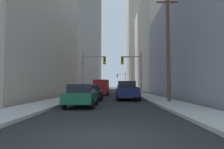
{
  "coord_description": "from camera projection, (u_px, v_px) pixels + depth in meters",
  "views": [
    {
      "loc": [
        0.4,
        -5.29,
        1.42
      ],
      "look_at": [
        0.0,
        22.88,
        3.02
      ],
      "focal_mm": 31.66,
      "sensor_mm": 36.0,
      "label": 1
    }
  ],
  "objects": [
    {
      "name": "sidewalk_right",
      "position": [
        130.0,
        90.0,
        55.06
      ],
      "size": [
        2.51,
        160.0,
        0.15
      ],
      "primitive_type": "cube",
      "color": "#9E9E99",
      "rests_on": "ground"
    },
    {
      "name": "cargo_van_red",
      "position": [
        102.0,
        87.0,
        29.43
      ],
      "size": [
        2.16,
        5.24,
        2.26
      ],
      "color": "maroon",
      "rests_on": "ground"
    },
    {
      "name": "traffic_signal_near_right",
      "position": [
        132.0,
        67.0,
        26.84
      ],
      "size": [
        2.82,
        0.44,
        6.0
      ],
      "color": "gray",
      "rests_on": "ground"
    },
    {
      "name": "pickup_truck_navy",
      "position": [
        127.0,
        90.0,
        20.07
      ],
      "size": [
        2.2,
        5.42,
        1.9
      ],
      "color": "#141E4C",
      "rests_on": "ground"
    },
    {
      "name": "building_left_far_tower",
      "position": [
        79.0,
        15.0,
        98.92
      ],
      "size": [
        20.89,
        19.93,
        73.34
      ],
      "primitive_type": "cube",
      "color": "gray",
      "rests_on": "ground"
    },
    {
      "name": "sedan_silver",
      "position": [
        120.0,
        88.0,
        55.52
      ],
      "size": [
        1.95,
        4.2,
        1.52
      ],
      "color": "#B7BABF",
      "rests_on": "ground"
    },
    {
      "name": "sedan_white",
      "position": [
        124.0,
        90.0,
        30.91
      ],
      "size": [
        1.95,
        4.23,
        1.52
      ],
      "color": "white",
      "rests_on": "ground"
    },
    {
      "name": "traffic_signal_near_left",
      "position": [
        93.0,
        67.0,
        26.92
      ],
      "size": [
        3.24,
        0.44,
        6.0
      ],
      "color": "gray",
      "rests_on": "ground"
    },
    {
      "name": "traffic_signal_far_right",
      "position": [
        122.0,
        78.0,
        66.73
      ],
      "size": [
        3.02,
        0.44,
        6.0
      ],
      "color": "gray",
      "rests_on": "ground"
    },
    {
      "name": "building_right_mid_block",
      "position": [
        183.0,
        47.0,
        52.46
      ],
      "size": [
        22.77,
        27.92,
        23.66
      ],
      "primitive_type": "cube",
      "color": "#B7A893",
      "rests_on": "ground"
    },
    {
      "name": "utility_pole_right",
      "position": [
        168.0,
        40.0,
        16.55
      ],
      "size": [
        2.2,
        0.28,
        9.91
      ],
      "color": "brown",
      "rests_on": "ground"
    },
    {
      "name": "sedan_black",
      "position": [
        92.0,
        92.0,
        19.01
      ],
      "size": [
        1.95,
        4.24,
        1.52
      ],
      "color": "black",
      "rests_on": "ground"
    },
    {
      "name": "building_right_far_highrise",
      "position": [
        153.0,
        35.0,
        98.09
      ],
      "size": [
        25.78,
        19.04,
        52.77
      ],
      "primitive_type": "cube",
      "color": "#B7A893",
      "rests_on": "ground"
    },
    {
      "name": "ground_plane",
      "position": [
        100.0,
        139.0,
        5.21
      ],
      "size": [
        400.0,
        400.0,
        0.0
      ],
      "primitive_type": "plane",
      "color": "black"
    },
    {
      "name": "sedan_maroon",
      "position": [
        121.0,
        89.0,
        39.09
      ],
      "size": [
        1.95,
        4.23,
        1.52
      ],
      "color": "maroon",
      "rests_on": "ground"
    },
    {
      "name": "street_lamp_right",
      "position": [
        131.0,
        71.0,
        40.82
      ],
      "size": [
        2.41,
        0.32,
        7.5
      ],
      "color": "gray",
      "rests_on": "ground"
    },
    {
      "name": "sidewalk_left",
      "position": [
        97.0,
        90.0,
        55.19
      ],
      "size": [
        2.51,
        160.0,
        0.15
      ],
      "primitive_type": "cube",
      "color": "#9E9E99",
      "rests_on": "ground"
    },
    {
      "name": "sedan_green",
      "position": [
        82.0,
        95.0,
        13.29
      ],
      "size": [
        1.95,
        4.23,
        1.52
      ],
      "color": "#195938",
      "rests_on": "ground"
    }
  ]
}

